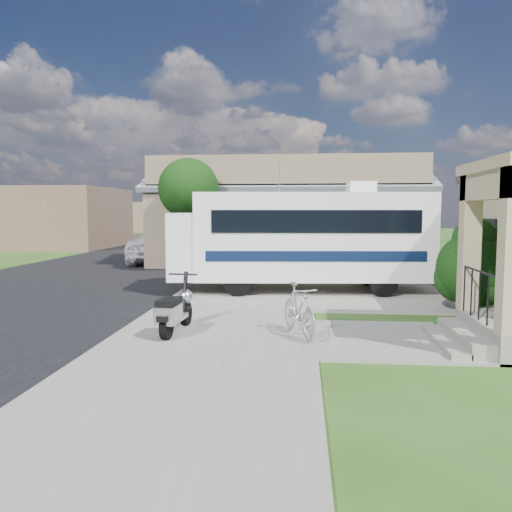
# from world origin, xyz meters

# --- Properties ---
(ground) EXTENTS (120.00, 120.00, 0.00)m
(ground) POSITION_xyz_m (0.00, 0.00, 0.00)
(ground) COLOR #244412
(street_slab) EXTENTS (9.00, 80.00, 0.02)m
(street_slab) POSITION_xyz_m (-7.50, 10.00, 0.01)
(street_slab) COLOR black
(street_slab) RESTS_ON ground
(sidewalk_slab) EXTENTS (4.00, 80.00, 0.06)m
(sidewalk_slab) POSITION_xyz_m (-1.00, 10.00, 0.03)
(sidewalk_slab) COLOR slate
(sidewalk_slab) RESTS_ON ground
(driveway_slab) EXTENTS (7.00, 6.00, 0.05)m
(driveway_slab) POSITION_xyz_m (1.50, 4.50, 0.03)
(driveway_slab) COLOR slate
(driveway_slab) RESTS_ON ground
(walk_slab) EXTENTS (4.00, 3.00, 0.05)m
(walk_slab) POSITION_xyz_m (3.00, -1.00, 0.03)
(walk_slab) COLOR slate
(walk_slab) RESTS_ON ground
(warehouse) EXTENTS (12.50, 8.40, 5.04)m
(warehouse) POSITION_xyz_m (0.00, 13.97, 1.99)
(warehouse) COLOR brown
(warehouse) RESTS_ON ground
(distant_bldg_far) EXTENTS (10.00, 8.00, 4.00)m
(distant_bldg_far) POSITION_xyz_m (-17.00, 22.00, 2.00)
(distant_bldg_far) COLOR brown
(distant_bldg_far) RESTS_ON ground
(distant_bldg_near) EXTENTS (8.00, 7.00, 3.20)m
(distant_bldg_near) POSITION_xyz_m (-15.00, 34.00, 1.60)
(distant_bldg_near) COLOR brown
(distant_bldg_near) RESTS_ON ground
(street_tree_a) EXTENTS (2.44, 2.40, 4.58)m
(street_tree_a) POSITION_xyz_m (-3.70, 9.05, 3.25)
(street_tree_a) COLOR black
(street_tree_a) RESTS_ON ground
(street_tree_b) EXTENTS (2.44, 2.40, 4.73)m
(street_tree_b) POSITION_xyz_m (-3.70, 19.05, 3.39)
(street_tree_b) COLOR black
(street_tree_b) RESTS_ON ground
(street_tree_c) EXTENTS (2.44, 2.40, 4.42)m
(street_tree_c) POSITION_xyz_m (-3.70, 28.05, 3.10)
(street_tree_c) COLOR black
(street_tree_c) RESTS_ON ground
(motorhome) EXTENTS (7.90, 3.03, 3.97)m
(motorhome) POSITION_xyz_m (0.72, 4.67, 1.70)
(motorhome) COLOR white
(motorhome) RESTS_ON ground
(shrub) EXTENTS (1.90, 1.82, 2.34)m
(shrub) POSITION_xyz_m (4.88, 1.74, 1.20)
(shrub) COLOR black
(shrub) RESTS_ON ground
(scooter) EXTENTS (0.62, 1.76, 1.16)m
(scooter) POSITION_xyz_m (-1.80, -1.04, 0.51)
(scooter) COLOR black
(scooter) RESTS_ON ground
(bicycle) EXTENTS (1.04, 1.76, 1.02)m
(bicycle) POSITION_xyz_m (0.66, -0.96, 0.51)
(bicycle) COLOR #B0B1B8
(bicycle) RESTS_ON ground
(pickup_truck) EXTENTS (3.22, 5.94, 1.58)m
(pickup_truck) POSITION_xyz_m (-5.97, 12.97, 0.79)
(pickup_truck) COLOR silver
(pickup_truck) RESTS_ON ground
(van) EXTENTS (3.89, 6.84, 1.87)m
(van) POSITION_xyz_m (-6.32, 20.47, 0.93)
(van) COLOR silver
(van) RESTS_ON ground
(garden_hose) EXTENTS (0.38, 0.38, 0.17)m
(garden_hose) POSITION_xyz_m (3.67, -0.04, 0.09)
(garden_hose) COLOR #156414
(garden_hose) RESTS_ON ground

